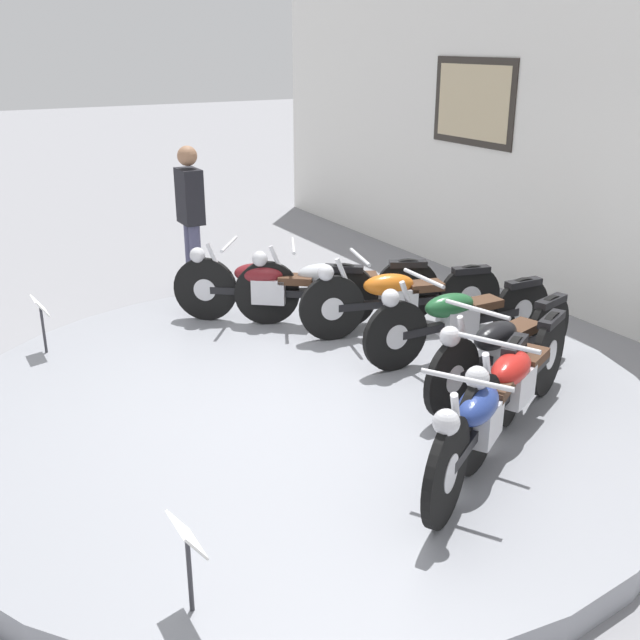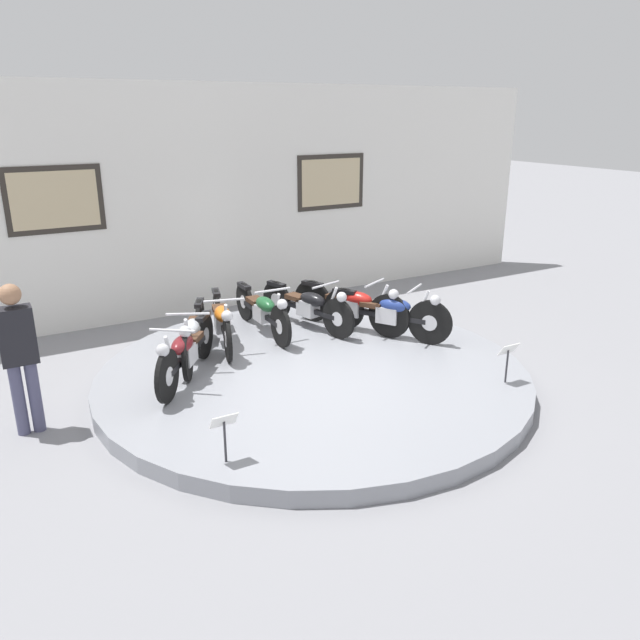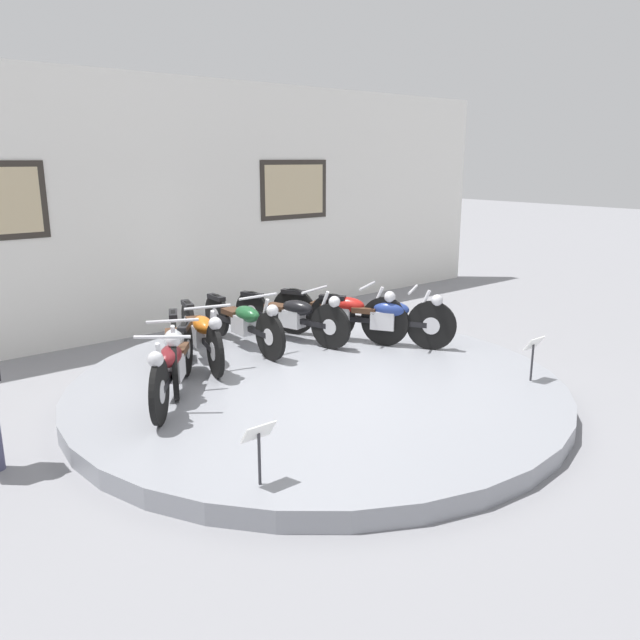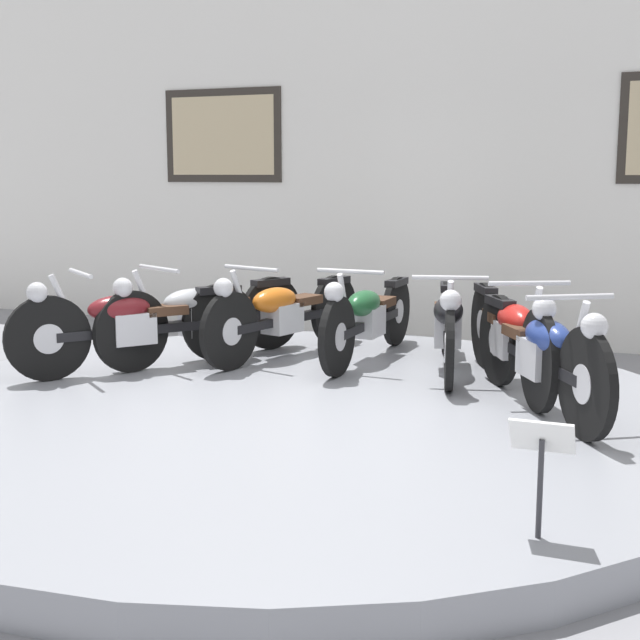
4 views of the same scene
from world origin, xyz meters
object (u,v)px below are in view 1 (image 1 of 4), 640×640
at_px(motorcycle_orange, 398,295).
at_px(motorcycle_red, 515,379).
at_px(motorcycle_silver, 333,285).
at_px(motorcycle_green, 457,316).
at_px(motorcycle_maroon, 269,285).
at_px(info_placard_front_left, 41,313).
at_px(info_placard_front_centre, 188,547).
at_px(visitor_standing, 191,211).
at_px(motorcycle_black, 501,346).
at_px(motorcycle_blue, 481,415).

bearing_deg(motorcycle_orange, motorcycle_red, -11.00).
relative_size(motorcycle_silver, motorcycle_green, 0.92).
bearing_deg(motorcycle_silver, motorcycle_maroon, -118.08).
distance_m(motorcycle_silver, info_placard_front_left, 2.65).
distance_m(motorcycle_green, info_placard_front_centre, 3.59).
bearing_deg(motorcycle_silver, info_placard_front_centre, -40.11).
xyz_separation_m(info_placard_front_left, visitor_standing, (-1.51, 1.94, 0.40)).
height_order(motorcycle_green, info_placard_front_left, motorcycle_green).
distance_m(motorcycle_green, motorcycle_black, 0.71).
relative_size(motorcycle_maroon, motorcycle_blue, 0.93).
xyz_separation_m(motorcycle_maroon, motorcycle_green, (1.52, 1.05, -0.01)).
bearing_deg(motorcycle_maroon, motorcycle_green, 34.59).
xyz_separation_m(motorcycle_red, info_placard_front_left, (-3.06, -2.58, -0.03)).
xyz_separation_m(info_placard_front_centre, visitor_standing, (-5.17, 1.94, 0.40)).
distance_m(motorcycle_black, info_placard_front_left, 3.88).
height_order(info_placard_front_left, visitor_standing, visitor_standing).
xyz_separation_m(motorcycle_silver, motorcycle_orange, (0.54, 0.38, -0.01)).
xyz_separation_m(motorcycle_green, motorcycle_blue, (1.52, -1.05, 0.02)).
xyz_separation_m(motorcycle_orange, visitor_standing, (-2.65, -1.01, 0.39)).
distance_m(motorcycle_green, motorcycle_red, 1.34).
relative_size(motorcycle_blue, info_placard_front_centre, 3.37).
relative_size(info_placard_front_centre, visitor_standing, 0.30).
bearing_deg(motorcycle_black, motorcycle_maroon, -157.55).
bearing_deg(motorcycle_red, motorcycle_blue, -62.34).
height_order(motorcycle_orange, info_placard_front_centre, motorcycle_orange).
bearing_deg(visitor_standing, motorcycle_silver, 16.83).
xyz_separation_m(motorcycle_silver, motorcycle_green, (1.23, 0.51, -0.01)).
relative_size(motorcycle_maroon, motorcycle_black, 0.84).
xyz_separation_m(motorcycle_orange, motorcycle_blue, (2.21, -0.92, 0.02)).
bearing_deg(motorcycle_black, visitor_standing, -165.90).
xyz_separation_m(motorcycle_black, info_placard_front_centre, (1.13, -2.96, -0.00)).
height_order(motorcycle_orange, motorcycle_blue, motorcycle_blue).
distance_m(motorcycle_maroon, visitor_standing, 1.86).
xyz_separation_m(motorcycle_green, info_placard_front_centre, (1.83, -3.09, -0.00)).
relative_size(motorcycle_silver, info_placard_front_left, 3.51).
bearing_deg(motorcycle_red, motorcycle_black, 145.46).
bearing_deg(motorcycle_silver, motorcycle_orange, 34.66).
bearing_deg(info_placard_front_centre, info_placard_front_left, 180.00).
relative_size(motorcycle_silver, motorcycle_blue, 1.04).
bearing_deg(visitor_standing, motorcycle_red, 7.95).
xyz_separation_m(motorcycle_maroon, motorcycle_black, (2.22, 0.92, -0.01)).
bearing_deg(motorcycle_black, motorcycle_silver, -168.96).
distance_m(motorcycle_black, motorcycle_red, 0.66).
xyz_separation_m(motorcycle_maroon, visitor_standing, (-1.82, -0.10, 0.38)).
bearing_deg(motorcycle_maroon, motorcycle_red, 11.10).
relative_size(motorcycle_orange, info_placard_front_centre, 3.72).
bearing_deg(motorcycle_silver, info_placard_front_left, -102.88).
bearing_deg(motorcycle_maroon, motorcycle_blue, -0.02).
bearing_deg(info_placard_front_centre, visitor_standing, 159.39).
xyz_separation_m(motorcycle_maroon, motorcycle_silver, (0.29, 0.54, -0.00)).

